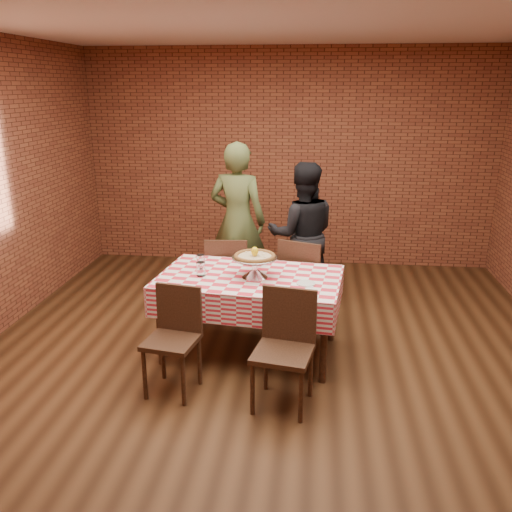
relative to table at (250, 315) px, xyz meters
name	(u,v)px	position (x,y,z in m)	size (l,w,h in m)	color
ground	(268,364)	(0.19, -0.23, -0.38)	(6.00, 6.00, 0.00)	black
back_wall	(289,159)	(0.19, 2.77, 1.08)	(5.50, 5.50, 0.00)	brown
table	(250,315)	(0.00, 0.00, 0.00)	(1.61, 0.97, 0.75)	#452B1B
tablecloth	(250,290)	(0.00, 0.00, 0.24)	(1.65, 1.00, 0.28)	red
pizza_stand	(255,267)	(0.05, -0.02, 0.48)	(0.42, 0.42, 0.19)	silver
pizza	(255,257)	(0.05, -0.02, 0.57)	(0.37, 0.37, 0.03)	beige
lemon	(255,251)	(0.05, -0.02, 0.62)	(0.07, 0.07, 0.09)	yellow
water_glass_left	(201,269)	(-0.44, -0.05, 0.45)	(0.08, 0.08, 0.13)	white
water_glass_right	(201,261)	(-0.48, 0.17, 0.45)	(0.08, 0.08, 0.13)	white
side_plate	(306,283)	(0.51, -0.16, 0.39)	(0.16, 0.16, 0.01)	white
sweetener_packet_a	(307,286)	(0.52, -0.21, 0.39)	(0.05, 0.04, 0.01)	white
sweetener_packet_b	(310,287)	(0.55, -0.23, 0.39)	(0.05, 0.04, 0.01)	white
condiment_caddy	(257,259)	(0.04, 0.29, 0.45)	(0.09, 0.07, 0.12)	silver
chair_near_left	(171,343)	(-0.54, -0.76, 0.06)	(0.39, 0.39, 0.87)	#452B1B
chair_near_right	(283,353)	(0.36, -0.86, 0.08)	(0.43, 0.43, 0.91)	#452B1B
chair_far_left	(228,277)	(-0.33, 0.78, 0.08)	(0.44, 0.44, 0.92)	#452B1B
chair_far_right	(306,280)	(0.50, 0.73, 0.09)	(0.45, 0.45, 0.93)	#452B1B
diner_olive	(238,221)	(-0.32, 1.42, 0.53)	(0.66, 0.43, 1.82)	#4B552D
diner_black	(302,234)	(0.44, 1.28, 0.44)	(0.79, 0.61, 1.62)	black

